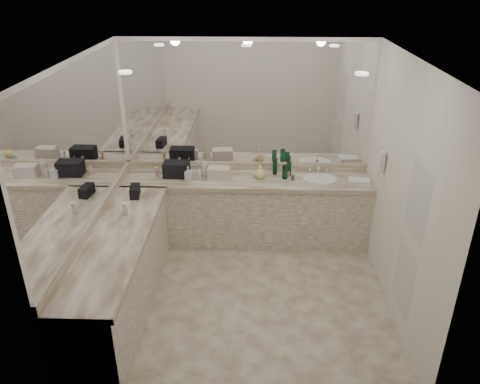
{
  "coord_description": "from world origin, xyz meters",
  "views": [
    {
      "loc": [
        0.1,
        -4.29,
        3.36
      ],
      "look_at": [
        -0.05,
        0.4,
        1.09
      ],
      "focal_mm": 35.0,
      "sensor_mm": 36.0,
      "label": 1
    }
  ],
  "objects_px": {
    "black_toiletry_bag": "(177,170)",
    "hand_towel": "(359,181)",
    "sink": "(320,179)",
    "soap_bottle_a": "(205,168)",
    "cream_cosmetic_case": "(219,173)",
    "soap_bottle_c": "(260,172)",
    "soap_bottle_b": "(188,173)",
    "wall_phone": "(381,162)"
  },
  "relations": [
    {
      "from": "black_toiletry_bag",
      "to": "cream_cosmetic_case",
      "type": "distance_m",
      "value": 0.56
    },
    {
      "from": "cream_cosmetic_case",
      "to": "soap_bottle_c",
      "type": "xyz_separation_m",
      "value": [
        0.52,
        0.04,
        0.01
      ]
    },
    {
      "from": "soap_bottle_b",
      "to": "soap_bottle_c",
      "type": "height_order",
      "value": "soap_bottle_b"
    },
    {
      "from": "wall_phone",
      "to": "sink",
      "type": "bearing_deg",
      "value": 140.43
    },
    {
      "from": "cream_cosmetic_case",
      "to": "soap_bottle_c",
      "type": "relative_size",
      "value": 1.6
    },
    {
      "from": "black_toiletry_bag",
      "to": "soap_bottle_c",
      "type": "bearing_deg",
      "value": -1.64
    },
    {
      "from": "sink",
      "to": "black_toiletry_bag",
      "type": "xyz_separation_m",
      "value": [
        -1.85,
        0.03,
        0.1
      ]
    },
    {
      "from": "wall_phone",
      "to": "cream_cosmetic_case",
      "type": "distance_m",
      "value": 1.98
    },
    {
      "from": "cream_cosmetic_case",
      "to": "soap_bottle_a",
      "type": "distance_m",
      "value": 0.22
    },
    {
      "from": "black_toiletry_bag",
      "to": "wall_phone",
      "type": "bearing_deg",
      "value": -12.15
    },
    {
      "from": "soap_bottle_b",
      "to": "soap_bottle_c",
      "type": "bearing_deg",
      "value": 5.3
    },
    {
      "from": "hand_towel",
      "to": "soap_bottle_b",
      "type": "height_order",
      "value": "soap_bottle_b"
    },
    {
      "from": "black_toiletry_bag",
      "to": "hand_towel",
      "type": "relative_size",
      "value": 1.27
    },
    {
      "from": "soap_bottle_a",
      "to": "soap_bottle_b",
      "type": "bearing_deg",
      "value": -143.88
    },
    {
      "from": "soap_bottle_b",
      "to": "wall_phone",
      "type": "bearing_deg",
      "value": -10.23
    },
    {
      "from": "soap_bottle_b",
      "to": "sink",
      "type": "bearing_deg",
      "value": 2.99
    },
    {
      "from": "soap_bottle_b",
      "to": "soap_bottle_a",
      "type": "bearing_deg",
      "value": 36.12
    },
    {
      "from": "sink",
      "to": "soap_bottle_b",
      "type": "height_order",
      "value": "soap_bottle_b"
    },
    {
      "from": "black_toiletry_bag",
      "to": "cream_cosmetic_case",
      "type": "height_order",
      "value": "black_toiletry_bag"
    },
    {
      "from": "hand_towel",
      "to": "soap_bottle_a",
      "type": "height_order",
      "value": "soap_bottle_a"
    },
    {
      "from": "wall_phone",
      "to": "black_toiletry_bag",
      "type": "distance_m",
      "value": 2.53
    },
    {
      "from": "cream_cosmetic_case",
      "to": "soap_bottle_b",
      "type": "relative_size",
      "value": 1.53
    },
    {
      "from": "hand_towel",
      "to": "cream_cosmetic_case",
      "type": "bearing_deg",
      "value": 178.39
    },
    {
      "from": "cream_cosmetic_case",
      "to": "wall_phone",
      "type": "bearing_deg",
      "value": -8.46
    },
    {
      "from": "black_toiletry_bag",
      "to": "hand_towel",
      "type": "bearing_deg",
      "value": -2.94
    },
    {
      "from": "black_toiletry_bag",
      "to": "hand_towel",
      "type": "height_order",
      "value": "black_toiletry_bag"
    },
    {
      "from": "black_toiletry_bag",
      "to": "soap_bottle_a",
      "type": "height_order",
      "value": "soap_bottle_a"
    },
    {
      "from": "soap_bottle_a",
      "to": "cream_cosmetic_case",
      "type": "bearing_deg",
      "value": -26.51
    },
    {
      "from": "black_toiletry_bag",
      "to": "soap_bottle_a",
      "type": "bearing_deg",
      "value": 4.21
    },
    {
      "from": "hand_towel",
      "to": "soap_bottle_c",
      "type": "distance_m",
      "value": 1.26
    },
    {
      "from": "hand_towel",
      "to": "soap_bottle_b",
      "type": "bearing_deg",
      "value": 179.89
    },
    {
      "from": "sink",
      "to": "soap_bottle_b",
      "type": "xyz_separation_m",
      "value": [
        -1.68,
        -0.09,
        0.1
      ]
    },
    {
      "from": "black_toiletry_bag",
      "to": "soap_bottle_c",
      "type": "xyz_separation_m",
      "value": [
        1.08,
        -0.03,
        -0.01
      ]
    },
    {
      "from": "cream_cosmetic_case",
      "to": "black_toiletry_bag",
      "type": "bearing_deg",
      "value": 177.96
    },
    {
      "from": "wall_phone",
      "to": "hand_towel",
      "type": "relative_size",
      "value": 0.93
    },
    {
      "from": "sink",
      "to": "wall_phone",
      "type": "bearing_deg",
      "value": -39.57
    },
    {
      "from": "soap_bottle_a",
      "to": "soap_bottle_c",
      "type": "xyz_separation_m",
      "value": [
        0.72,
        -0.06,
        -0.02
      ]
    },
    {
      "from": "cream_cosmetic_case",
      "to": "soap_bottle_b",
      "type": "bearing_deg",
      "value": -168.17
    },
    {
      "from": "cream_cosmetic_case",
      "to": "soap_bottle_a",
      "type": "height_order",
      "value": "soap_bottle_a"
    },
    {
      "from": "hand_towel",
      "to": "soap_bottle_c",
      "type": "relative_size",
      "value": 1.47
    },
    {
      "from": "sink",
      "to": "hand_towel",
      "type": "height_order",
      "value": "hand_towel"
    },
    {
      "from": "wall_phone",
      "to": "black_toiletry_bag",
      "type": "relative_size",
      "value": 0.73
    }
  ]
}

